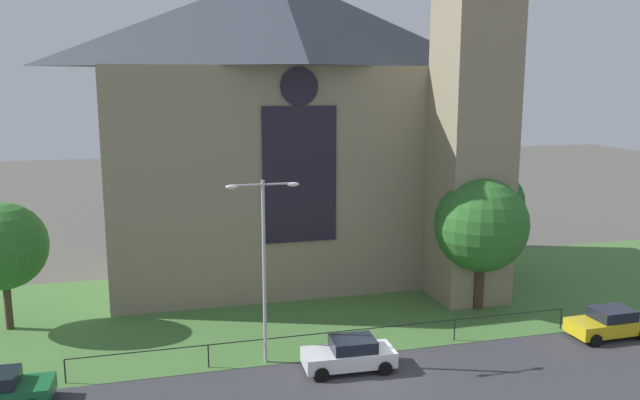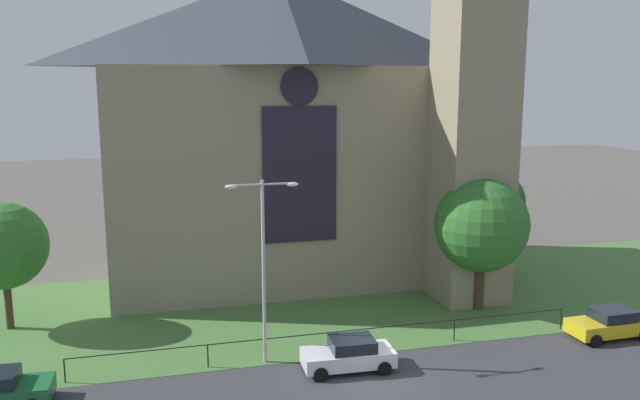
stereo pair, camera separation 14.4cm
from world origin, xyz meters
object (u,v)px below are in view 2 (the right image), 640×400
object	(u,v)px
parked_car_white	(349,354)
streetlamp_near	(263,249)
tree_right_near	(481,225)
parked_car_yellow	(610,323)
tree_left_far	(3,246)
church_building	(293,125)
tree_right_far	(493,203)

from	to	relation	value
parked_car_white	streetlamp_near	bearing A→B (deg)	-24.31
tree_right_near	parked_car_yellow	bearing A→B (deg)	-51.46
tree_left_far	streetlamp_near	world-z (taller)	streetlamp_near
church_building	tree_right_far	world-z (taller)	church_building
tree_right_far	tree_right_near	world-z (taller)	tree_right_near
parked_car_white	parked_car_yellow	bearing A→B (deg)	-176.55
tree_right_far	streetlamp_near	bearing A→B (deg)	-149.19
tree_left_far	streetlamp_near	size ratio (longest dim) A/B	0.79
parked_car_yellow	parked_car_white	bearing A→B (deg)	-0.23
tree_left_far	streetlamp_near	xyz separation A→B (m)	(12.55, -7.68, 0.94)
tree_left_far	parked_car_yellow	size ratio (longest dim) A/B	1.62
tree_left_far	church_building	bearing A→B (deg)	18.96
tree_right_near	parked_car_white	size ratio (longest dim) A/B	1.80
church_building	parked_car_white	xyz separation A→B (m)	(-0.76, -15.30, -9.53)
tree_right_far	parked_car_white	bearing A→B (deg)	-138.73
tree_right_near	streetlamp_near	size ratio (longest dim) A/B	0.88
streetlamp_near	parked_car_yellow	xyz separation A→B (m)	(17.83, -1.53, -4.77)
tree_right_near	tree_right_far	bearing A→B (deg)	55.91
church_building	parked_car_yellow	xyz separation A→B (m)	(13.47, -15.02, -9.53)
tree_right_far	parked_car_yellow	bearing A→B (deg)	-89.25
tree_right_far	tree_right_near	bearing A→B (deg)	-124.09
parked_car_white	church_building	bearing A→B (deg)	-90.51
tree_right_near	streetlamp_near	xyz separation A→B (m)	(-13.33, -4.12, 0.53)
church_building	tree_left_far	size ratio (longest dim) A/B	3.77
tree_right_near	parked_car_yellow	size ratio (longest dim) A/B	1.82
tree_right_near	parked_car_yellow	xyz separation A→B (m)	(4.50, -5.65, -4.23)
tree_right_far	parked_car_white	size ratio (longest dim) A/B	1.68
tree_left_far	parked_car_yellow	bearing A→B (deg)	-16.87
streetlamp_near	tree_right_far	bearing A→B (deg)	30.81
tree_right_near	tree_left_far	distance (m)	26.12
church_building	tree_right_far	bearing A→B (deg)	-12.51
parked_car_white	tree_right_near	bearing A→B (deg)	-146.31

